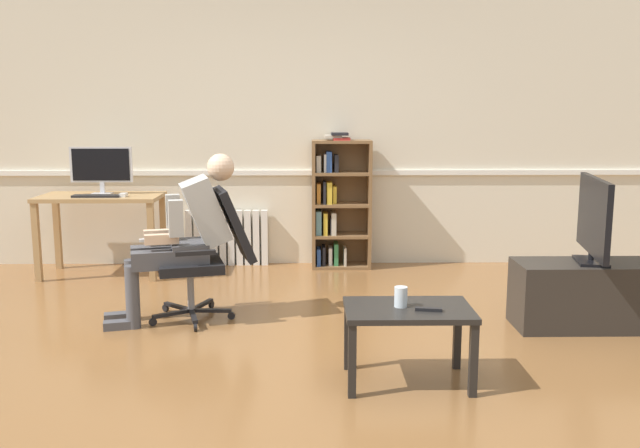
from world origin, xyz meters
The scene contains 15 objects.
ground_plane centered at (0.00, 0.00, 0.00)m, with size 18.00×18.00×0.00m, color brown.
back_wall centered at (0.00, 2.65, 1.35)m, with size 12.00×0.13×2.70m.
computer_desk centered at (-1.87, 2.15, 0.63)m, with size 1.11×0.60×0.76m.
imac_monitor centered at (-1.87, 2.23, 1.01)m, with size 0.58×0.14×0.44m.
keyboard centered at (-1.86, 2.01, 0.77)m, with size 0.43×0.12×0.02m, color black.
computer_mouse centered at (-1.62, 2.03, 0.77)m, with size 0.06×0.10×0.03m, color white.
bookshelf centered at (0.34, 2.44, 0.63)m, with size 0.57×0.29×1.32m.
radiator centered at (-0.75, 2.54, 0.28)m, with size 0.81×0.08×0.55m.
office_chair centered at (-0.67, 0.79, 0.52)m, with size 0.79×0.65×0.98m.
person_seated centered at (-0.85, 0.74, 0.65)m, with size 0.98×0.54×1.23m.
tv_stand centered at (2.06, 0.51, 0.24)m, with size 1.05×0.43×0.48m.
tv_screen centered at (2.07, 0.51, 0.79)m, with size 0.26×0.87×0.60m.
coffee_table centered at (0.63, -0.47, 0.38)m, with size 0.72×0.47×0.45m.
drinking_glass centered at (0.59, -0.46, 0.50)m, with size 0.07×0.07×0.12m, color silver.
spare_remote centered at (0.73, -0.54, 0.45)m, with size 0.04×0.15×0.02m, color black.
Camera 1 is at (0.07, -4.22, 1.57)m, focal length 38.67 mm.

